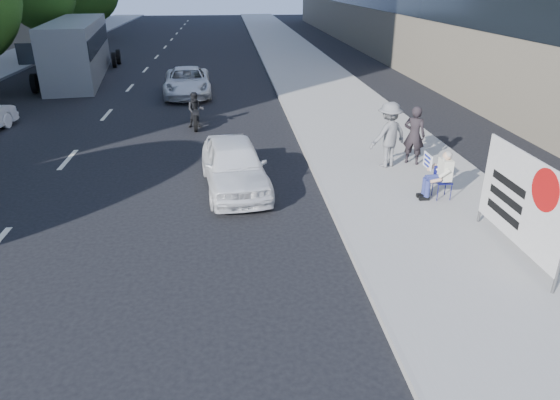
{
  "coord_description": "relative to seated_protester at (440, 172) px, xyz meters",
  "views": [
    {
      "loc": [
        -1.06,
        -8.37,
        5.52
      ],
      "look_at": [
        -0.06,
        1.41,
        1.15
      ],
      "focal_mm": 32.0,
      "sensor_mm": 36.0,
      "label": 1
    }
  ],
  "objects": [
    {
      "name": "near_sidewalk",
      "position": [
        -0.35,
        16.61,
        -0.8
      ],
      "size": [
        5.0,
        120.0,
        0.15
      ],
      "primitive_type": "cube",
      "color": "gray",
      "rests_on": "ground"
    },
    {
      "name": "bus",
      "position": [
        -14.29,
        20.26,
        0.76
      ],
      "size": [
        4.13,
        12.32,
        3.3
      ],
      "rotation": [
        0.0,
        0.0,
        0.13
      ],
      "color": "slate",
      "rests_on": "ground"
    },
    {
      "name": "motorcycle",
      "position": [
        -6.77,
        8.19,
        -0.24
      ],
      "size": [
        0.71,
        2.04,
        1.42
      ],
      "rotation": [
        0.0,
        0.0,
        0.03
      ],
      "color": "black",
      "rests_on": "ground"
    },
    {
      "name": "white_sedan_far",
      "position": [
        -7.51,
        14.36,
        -0.18
      ],
      "size": [
        2.57,
        5.09,
        1.38
      ],
      "primitive_type": "imported",
      "rotation": [
        0.0,
        0.0,
        0.06
      ],
      "color": "silver",
      "rests_on": "ground"
    },
    {
      "name": "pedestrian_woman",
      "position": [
        0.26,
        2.72,
        0.19
      ],
      "size": [
        0.8,
        0.73,
        1.83
      ],
      "primitive_type": "imported",
      "rotation": [
        0.0,
        0.0,
        2.57
      ],
      "color": "black",
      "rests_on": "near_sidewalk"
    },
    {
      "name": "white_sedan_near",
      "position": [
        -5.35,
        1.55,
        -0.16
      ],
      "size": [
        2.14,
        4.35,
        1.43
      ],
      "primitive_type": "imported",
      "rotation": [
        0.0,
        0.0,
        0.11
      ],
      "color": "white",
      "rests_on": "ground"
    },
    {
      "name": "protest_banner",
      "position": [
        0.43,
        -3.02,
        0.53
      ],
      "size": [
        0.08,
        3.06,
        2.2
      ],
      "color": "#4C4C4C",
      "rests_on": "near_sidewalk"
    },
    {
      "name": "jogger",
      "position": [
        -0.61,
        2.55,
        0.28
      ],
      "size": [
        1.49,
        1.22,
        2.01
      ],
      "primitive_type": "imported",
      "rotation": [
        0.0,
        0.0,
        3.57
      ],
      "color": "slate",
      "rests_on": "near_sidewalk"
    },
    {
      "name": "ground",
      "position": [
        -4.35,
        -3.39,
        -0.87
      ],
      "size": [
        160.0,
        160.0,
        0.0
      ],
      "primitive_type": "plane",
      "color": "black",
      "rests_on": "ground"
    },
    {
      "name": "seated_protester",
      "position": [
        0.0,
        0.0,
        0.0
      ],
      "size": [
        0.83,
        1.12,
        1.31
      ],
      "color": "navy",
      "rests_on": "near_sidewalk"
    }
  ]
}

